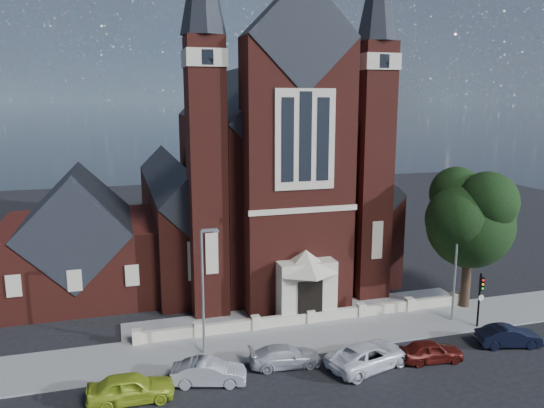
{
  "coord_description": "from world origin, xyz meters",
  "views": [
    {
      "loc": [
        -12.63,
        -26.82,
        15.68
      ],
      "look_at": [
        -1.2,
        12.0,
        7.76
      ],
      "focal_mm": 35.0,
      "sensor_mm": 36.0,
      "label": 1
    }
  ],
  "objects": [
    {
      "name": "car_white_suv",
      "position": [
        1.15,
        -0.39,
        0.75
      ],
      "size": [
        5.85,
        3.9,
        1.49
      ],
      "primitive_type": "imported",
      "rotation": [
        0.0,
        0.0,
        1.86
      ],
      "color": "white",
      "rests_on": "ground"
    },
    {
      "name": "car_lime_van",
      "position": [
        -12.56,
        -0.17,
        0.77
      ],
      "size": [
        4.57,
        1.93,
        1.54
      ],
      "primitive_type": "imported",
      "rotation": [
        0.0,
        0.0,
        1.55
      ],
      "color": "#A2B724",
      "rests_on": "ground"
    },
    {
      "name": "church",
      "position": [
        -0.0,
        22.94,
        8.19
      ],
      "size": [
        20.01,
        34.9,
        29.2
      ],
      "color": "#531D16",
      "rests_on": "ground"
    },
    {
      "name": "car_silver_a",
      "position": [
        -8.31,
        0.42,
        0.69
      ],
      "size": [
        4.43,
        2.5,
        1.38
      ],
      "primitive_type": "imported",
      "rotation": [
        0.0,
        0.0,
        1.31
      ],
      "color": "#9FA0A6",
      "rests_on": "ground"
    },
    {
      "name": "street_lamp_right",
      "position": [
        10.09,
        4.0,
        4.6
      ],
      "size": [
        1.16,
        0.22,
        8.09
      ],
      "color": "gray",
      "rests_on": "ground"
    },
    {
      "name": "street_tree",
      "position": [
        12.6,
        5.71,
        6.96
      ],
      "size": [
        6.4,
        6.6,
        10.7
      ],
      "color": "black",
      "rests_on": "ground"
    },
    {
      "name": "forecourt_paving",
      "position": [
        0.0,
        8.5,
        0.0
      ],
      "size": [
        26.0,
        3.0,
        0.14
      ],
      "primitive_type": "cube",
      "color": "gray",
      "rests_on": "ground"
    },
    {
      "name": "forecourt_wall",
      "position": [
        0.0,
        6.5,
        0.0
      ],
      "size": [
        24.0,
        0.4,
        0.9
      ],
      "primitive_type": "cube",
      "color": "#B0A18C",
      "rests_on": "ground"
    },
    {
      "name": "car_dark_red",
      "position": [
        5.16,
        -0.8,
        0.66
      ],
      "size": [
        4.04,
        1.98,
        1.33
      ],
      "primitive_type": "imported",
      "rotation": [
        0.0,
        0.0,
        1.46
      ],
      "color": "#54130E",
      "rests_on": "ground"
    },
    {
      "name": "car_navy",
      "position": [
        11.14,
        -0.44,
        0.67
      ],
      "size": [
        4.29,
        2.28,
        1.34
      ],
      "primitive_type": "imported",
      "rotation": [
        0.0,
        0.0,
        1.35
      ],
      "color": "black",
      "rests_on": "ground"
    },
    {
      "name": "parish_hall",
      "position": [
        -16.0,
        18.0,
        4.01
      ],
      "size": [
        12.0,
        12.2,
        10.24
      ],
      "color": "#531D16",
      "rests_on": "ground"
    },
    {
      "name": "ground",
      "position": [
        0.0,
        15.0,
        0.0
      ],
      "size": [
        120.0,
        120.0,
        0.0
      ],
      "primitive_type": "plane",
      "color": "black",
      "rests_on": "ground"
    },
    {
      "name": "traffic_signal",
      "position": [
        11.0,
        2.43,
        2.58
      ],
      "size": [
        0.28,
        0.42,
        4.0
      ],
      "color": "black",
      "rests_on": "ground"
    },
    {
      "name": "pavement_strip",
      "position": [
        0.0,
        4.5,
        0.0
      ],
      "size": [
        60.0,
        5.0,
        0.12
      ],
      "primitive_type": "cube",
      "color": "gray",
      "rests_on": "ground"
    },
    {
      "name": "street_lamp_left",
      "position": [
        -7.91,
        4.0,
        4.6
      ],
      "size": [
        1.16,
        0.22,
        8.09
      ],
      "color": "gray",
      "rests_on": "ground"
    },
    {
      "name": "car_silver_b",
      "position": [
        -3.58,
        1.15,
        0.63
      ],
      "size": [
        4.46,
        2.11,
        1.26
      ],
      "primitive_type": "imported",
      "rotation": [
        0.0,
        0.0,
        1.49
      ],
      "color": "#B0B1B8",
      "rests_on": "ground"
    }
  ]
}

